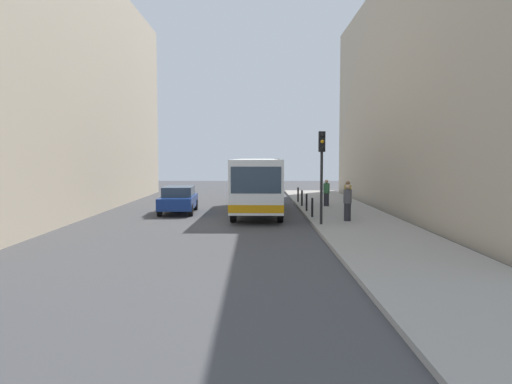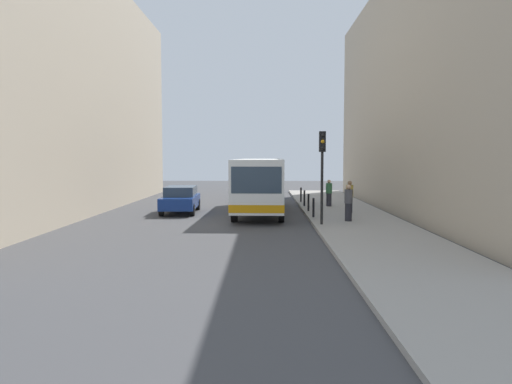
# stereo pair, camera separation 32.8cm
# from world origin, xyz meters

# --- Properties ---
(ground_plane) EXTENTS (80.00, 80.00, 0.00)m
(ground_plane) POSITION_xyz_m (0.00, 0.00, 0.00)
(ground_plane) COLOR #424244
(sidewalk) EXTENTS (4.40, 40.00, 0.15)m
(sidewalk) POSITION_xyz_m (5.40, 0.00, 0.07)
(sidewalk) COLOR #9E9991
(sidewalk) RESTS_ON ground
(building_left) EXTENTS (7.00, 32.00, 13.83)m
(building_left) POSITION_xyz_m (-11.50, 4.00, 6.91)
(building_left) COLOR #B2A38C
(building_left) RESTS_ON ground
(building_right) EXTENTS (7.00, 32.00, 13.58)m
(building_right) POSITION_xyz_m (11.50, 4.00, 6.79)
(building_right) COLOR #B2A38C
(building_right) RESTS_ON ground
(bus) EXTENTS (2.82, 11.08, 3.00)m
(bus) POSITION_xyz_m (0.81, 3.91, 1.73)
(bus) COLOR white
(bus) RESTS_ON ground
(car_beside_bus) EXTENTS (1.99, 4.46, 1.48)m
(car_beside_bus) POSITION_xyz_m (-3.67, 3.75, 0.78)
(car_beside_bus) COLOR navy
(car_beside_bus) RESTS_ON ground
(car_behind_bus) EXTENTS (2.07, 4.50, 1.48)m
(car_behind_bus) POSITION_xyz_m (0.64, 13.15, 0.78)
(car_behind_bus) COLOR navy
(car_behind_bus) RESTS_ON ground
(traffic_light) EXTENTS (0.28, 0.33, 4.10)m
(traffic_light) POSITION_xyz_m (3.55, -1.91, 3.01)
(traffic_light) COLOR black
(traffic_light) RESTS_ON sidewalk
(bollard_near) EXTENTS (0.11, 0.11, 0.95)m
(bollard_near) POSITION_xyz_m (3.45, 0.70, 0.62)
(bollard_near) COLOR black
(bollard_near) RESTS_ON sidewalk
(bollard_mid) EXTENTS (0.11, 0.11, 0.95)m
(bollard_mid) POSITION_xyz_m (3.45, 3.45, 0.62)
(bollard_mid) COLOR black
(bollard_mid) RESTS_ON sidewalk
(bollard_far) EXTENTS (0.11, 0.11, 0.95)m
(bollard_far) POSITION_xyz_m (3.45, 6.20, 0.62)
(bollard_far) COLOR black
(bollard_far) RESTS_ON sidewalk
(bollard_farthest) EXTENTS (0.11, 0.11, 0.95)m
(bollard_farthest) POSITION_xyz_m (3.45, 8.95, 0.62)
(bollard_farthest) COLOR black
(bollard_farthest) RESTS_ON sidewalk
(pedestrian_near_signal) EXTENTS (0.38, 0.38, 1.70)m
(pedestrian_near_signal) POSITION_xyz_m (4.92, -0.77, 1.00)
(pedestrian_near_signal) COLOR #26262D
(pedestrian_near_signal) RESTS_ON sidewalk
(pedestrian_mid_sidewalk) EXTENTS (0.38, 0.38, 1.71)m
(pedestrian_mid_sidewalk) POSITION_xyz_m (5.55, 2.59, 1.00)
(pedestrian_mid_sidewalk) COLOR #26262D
(pedestrian_mid_sidewalk) RESTS_ON sidewalk
(pedestrian_far_sidewalk) EXTENTS (0.38, 0.38, 1.60)m
(pedestrian_far_sidewalk) POSITION_xyz_m (4.93, 6.13, 0.94)
(pedestrian_far_sidewalk) COLOR #26262D
(pedestrian_far_sidewalk) RESTS_ON sidewalk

